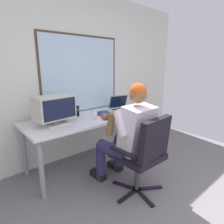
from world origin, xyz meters
TOP-DOWN VIEW (x-y plane):
  - wall_rear at (0.01, 2.62)m, footprint 4.81×0.08m
  - desk at (0.06, 2.19)m, footprint 1.88×0.75m
  - office_chair at (0.09, 1.20)m, footprint 0.61×0.62m
  - person_seated at (0.07, 1.45)m, footprint 0.55×0.79m
  - crt_monitor at (-0.49, 2.18)m, footprint 0.50×0.33m
  - laptop at (0.67, 2.22)m, footprint 0.39×0.39m
  - wine_glass at (0.00, 2.02)m, footprint 0.07×0.07m
  - desk_speaker at (-0.10, 2.35)m, footprint 0.07×0.08m
  - book_stack at (0.24, 2.15)m, footprint 0.17×0.15m

SIDE VIEW (x-z plane):
  - office_chair at x=0.09m, z-range 0.08..1.02m
  - desk at x=0.06m, z-range 0.29..1.02m
  - person_seated at x=0.07m, z-range 0.03..1.31m
  - book_stack at x=0.24m, z-range 0.73..0.79m
  - laptop at x=0.67m, z-range 0.68..0.91m
  - desk_speaker at x=-0.10m, z-range 0.73..0.89m
  - wine_glass at x=0.00m, z-range 0.76..0.90m
  - crt_monitor at x=-0.49m, z-range 0.76..1.13m
  - wall_rear at x=0.01m, z-range 0.00..2.54m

